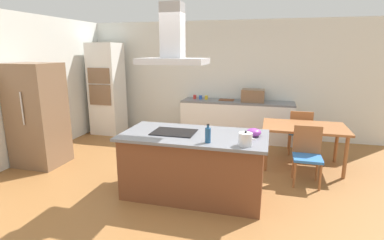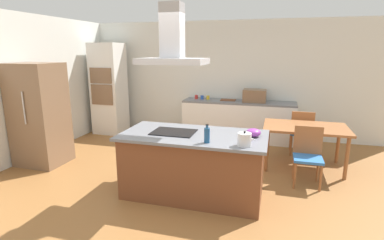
# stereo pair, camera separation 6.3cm
# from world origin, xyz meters

# --- Properties ---
(ground) EXTENTS (16.00, 16.00, 0.00)m
(ground) POSITION_xyz_m (0.00, 1.50, 0.00)
(ground) COLOR #936033
(wall_back) EXTENTS (7.20, 0.10, 2.70)m
(wall_back) POSITION_xyz_m (0.00, 3.25, 1.35)
(wall_back) COLOR silver
(wall_back) RESTS_ON ground
(wall_left) EXTENTS (0.10, 8.80, 2.70)m
(wall_left) POSITION_xyz_m (-3.45, 1.00, 1.35)
(wall_left) COLOR silver
(wall_left) RESTS_ON ground
(kitchen_island) EXTENTS (2.02, 1.02, 0.90)m
(kitchen_island) POSITION_xyz_m (0.00, 0.00, 0.45)
(kitchen_island) COLOR brown
(kitchen_island) RESTS_ON ground
(cooktop) EXTENTS (0.60, 0.44, 0.01)m
(cooktop) POSITION_xyz_m (-0.29, 0.00, 0.91)
(cooktop) COLOR black
(cooktop) RESTS_ON kitchen_island
(tea_kettle) EXTENTS (0.22, 0.17, 0.19)m
(tea_kettle) POSITION_xyz_m (0.73, -0.33, 0.98)
(tea_kettle) COLOR silver
(tea_kettle) RESTS_ON kitchen_island
(olive_oil_bottle) EXTENTS (0.07, 0.07, 0.24)m
(olive_oil_bottle) POSITION_xyz_m (0.27, -0.33, 1.00)
(olive_oil_bottle) COLOR navy
(olive_oil_bottle) RESTS_ON kitchen_island
(mixing_bowl) EXTENTS (0.20, 0.20, 0.11)m
(mixing_bowl) POSITION_xyz_m (0.81, 0.11, 0.95)
(mixing_bowl) COLOR purple
(mixing_bowl) RESTS_ON kitchen_island
(back_counter) EXTENTS (2.52, 0.62, 0.90)m
(back_counter) POSITION_xyz_m (0.27, 2.88, 0.45)
(back_counter) COLOR white
(back_counter) RESTS_ON ground
(countertop_microwave) EXTENTS (0.50, 0.38, 0.28)m
(countertop_microwave) POSITION_xyz_m (0.61, 2.88, 1.04)
(countertop_microwave) COLOR brown
(countertop_microwave) RESTS_ON back_counter
(coffee_mug_red) EXTENTS (0.08, 0.08, 0.09)m
(coffee_mug_red) POSITION_xyz_m (-0.75, 2.95, 0.95)
(coffee_mug_red) COLOR red
(coffee_mug_red) RESTS_ON back_counter
(coffee_mug_blue) EXTENTS (0.08, 0.08, 0.09)m
(coffee_mug_blue) POSITION_xyz_m (-0.60, 2.92, 0.95)
(coffee_mug_blue) COLOR #2D56B2
(coffee_mug_blue) RESTS_ON back_counter
(coffee_mug_yellow) EXTENTS (0.08, 0.08, 0.09)m
(coffee_mug_yellow) POSITION_xyz_m (-0.47, 2.95, 0.95)
(coffee_mug_yellow) COLOR gold
(coffee_mug_yellow) RESTS_ON back_counter
(cutting_board) EXTENTS (0.34, 0.24, 0.02)m
(cutting_board) POSITION_xyz_m (0.01, 2.93, 0.91)
(cutting_board) COLOR brown
(cutting_board) RESTS_ON back_counter
(wall_oven_stack) EXTENTS (0.70, 0.66, 2.20)m
(wall_oven_stack) POSITION_xyz_m (-2.90, 2.65, 1.10)
(wall_oven_stack) COLOR white
(wall_oven_stack) RESTS_ON ground
(refrigerator) EXTENTS (0.80, 0.73, 1.82)m
(refrigerator) POSITION_xyz_m (-2.98, 0.43, 0.91)
(refrigerator) COLOR brown
(refrigerator) RESTS_ON ground
(dining_table) EXTENTS (1.40, 0.90, 0.75)m
(dining_table) POSITION_xyz_m (1.60, 1.51, 0.67)
(dining_table) COLOR #995B33
(dining_table) RESTS_ON ground
(chair_facing_island) EXTENTS (0.42, 0.42, 0.89)m
(chair_facing_island) POSITION_xyz_m (1.60, 0.84, 0.51)
(chair_facing_island) COLOR #2D6BB7
(chair_facing_island) RESTS_ON ground
(chair_facing_back_wall) EXTENTS (0.42, 0.42, 0.89)m
(chair_facing_back_wall) POSITION_xyz_m (1.60, 2.17, 0.51)
(chair_facing_back_wall) COLOR #2D6BB7
(chair_facing_back_wall) RESTS_ON ground
(range_hood) EXTENTS (0.90, 0.55, 0.78)m
(range_hood) POSITION_xyz_m (-0.29, 0.00, 2.10)
(range_hood) COLOR #ADADB2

